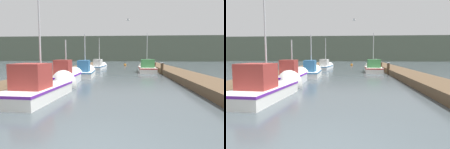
{
  "view_description": "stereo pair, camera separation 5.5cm",
  "coord_description": "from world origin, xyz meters",
  "views": [
    {
      "loc": [
        0.7,
        -3.57,
        1.95
      ],
      "look_at": [
        -0.4,
        10.71,
        0.54
      ],
      "focal_mm": 32.0,
      "sensor_mm": 36.0,
      "label": 1
    },
    {
      "loc": [
        0.76,
        -3.56,
        1.95
      ],
      "look_at": [
        -0.4,
        10.71,
        0.54
      ],
      "focal_mm": 32.0,
      "sensor_mm": 36.0,
      "label": 2
    }
  ],
  "objects": [
    {
      "name": "channel_buoy",
      "position": [
        0.3,
        32.98,
        0.13
      ],
      "size": [
        0.45,
        0.45,
        0.95
      ],
      "color": "#BF6513",
      "rests_on": "ground_plane"
    },
    {
      "name": "fishing_boat_0",
      "position": [
        -3.17,
        5.38,
        0.47
      ],
      "size": [
        1.93,
        5.11,
        4.88
      ],
      "rotation": [
        0.0,
        0.0,
        -0.06
      ],
      "color": "silver",
      "rests_on": "ground_plane"
    },
    {
      "name": "seagull_lead",
      "position": [
        0.71,
        12.94,
        4.76
      ],
      "size": [
        0.29,
        0.55,
        0.12
      ],
      "rotation": [
        0.0,
        0.0,
        4.75
      ],
      "color": "white"
    },
    {
      "name": "distant_shore_ridge",
      "position": [
        0.0,
        64.84,
        3.82
      ],
      "size": [
        120.0,
        16.0,
        7.64
      ],
      "color": "#4C5647",
      "rests_on": "ground_plane"
    },
    {
      "name": "fishing_boat_4",
      "position": [
        -3.2,
        24.31,
        0.41
      ],
      "size": [
        1.62,
        5.6,
        4.67
      ],
      "rotation": [
        0.0,
        0.0,
        -0.06
      ],
      "color": "silver",
      "rests_on": "ground_plane"
    },
    {
      "name": "mooring_piling_0",
      "position": [
        4.1,
        27.82,
        0.66
      ],
      "size": [
        0.25,
        0.25,
        1.31
      ],
      "color": "#473523",
      "rests_on": "ground_plane"
    },
    {
      "name": "fishing_boat_3",
      "position": [
        2.95,
        20.12,
        0.43
      ],
      "size": [
        1.9,
        5.78,
        5.02
      ],
      "rotation": [
        0.0,
        0.0,
        -0.02
      ],
      "color": "silver",
      "rests_on": "ground_plane"
    },
    {
      "name": "fishing_boat_1",
      "position": [
        -3.46,
        9.92,
        0.47
      ],
      "size": [
        1.61,
        4.83,
        3.3
      ],
      "rotation": [
        0.0,
        0.0,
        0.04
      ],
      "color": "silver",
      "rests_on": "ground_plane"
    },
    {
      "name": "dock_right",
      "position": [
        5.37,
        16.0,
        0.24
      ],
      "size": [
        2.25,
        40.0,
        0.49
      ],
      "color": "brown",
      "rests_on": "ground_plane"
    },
    {
      "name": "mooring_piling_1",
      "position": [
        4.41,
        23.68,
        0.51
      ],
      "size": [
        0.31,
        0.31,
        1.01
      ],
      "color": "#473523",
      "rests_on": "ground_plane"
    },
    {
      "name": "mooring_piling_2",
      "position": [
        4.24,
        17.09,
        0.58
      ],
      "size": [
        0.34,
        0.34,
        1.15
      ],
      "color": "#473523",
      "rests_on": "ground_plane"
    },
    {
      "name": "fishing_boat_2",
      "position": [
        -3.09,
        14.3,
        0.43
      ],
      "size": [
        1.82,
        4.64,
        4.23
      ],
      "rotation": [
        0.0,
        0.0,
        0.07
      ],
      "color": "silver",
      "rests_on": "ground_plane"
    },
    {
      "name": "dock_left",
      "position": [
        -5.37,
        16.0,
        0.24
      ],
      "size": [
        2.25,
        40.0,
        0.49
      ],
      "color": "brown",
      "rests_on": "ground_plane"
    }
  ]
}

